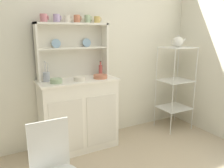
{
  "coord_description": "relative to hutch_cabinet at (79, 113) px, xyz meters",
  "views": [
    {
      "loc": [
        -1.17,
        -1.2,
        1.49
      ],
      "look_at": [
        0.07,
        1.12,
        0.87
      ],
      "focal_mm": 35.77,
      "sensor_mm": 36.0,
      "label": 1
    }
  ],
  "objects": [
    {
      "name": "hutch_cabinet",
      "position": [
        0.0,
        0.0,
        0.0
      ],
      "size": [
        0.97,
        0.45,
        0.92
      ],
      "color": "white",
      "rests_on": "ground"
    },
    {
      "name": "hutch_shelf_unit",
      "position": [
        0.0,
        0.16,
        0.84
      ],
      "size": [
        0.9,
        0.18,
        0.68
      ],
      "color": "silver",
      "rests_on": "hutch_cabinet"
    },
    {
      "name": "bowl_cream_small",
      "position": [
        0.28,
        -0.07,
        0.47
      ],
      "size": [
        0.17,
        0.17,
        0.05
      ],
      "primitive_type": "cylinder",
      "color": "#C67556",
      "rests_on": "hutch_cabinet"
    },
    {
      "name": "cup_terracotta_3",
      "position": [
        0.07,
        0.12,
        1.17
      ],
      "size": [
        0.09,
        0.08,
        0.09
      ],
      "color": "#C67556",
      "rests_on": "hutch_shelf_unit"
    },
    {
      "name": "bowl_mixing_large",
      "position": [
        -0.28,
        -0.07,
        0.47
      ],
      "size": [
        0.14,
        0.14,
        0.05
      ],
      "primitive_type": "cylinder",
      "color": "#9EB78E",
      "rests_on": "hutch_cabinet"
    },
    {
      "name": "utensil_jar",
      "position": [
        -0.36,
        0.08,
        0.51
      ],
      "size": [
        0.08,
        0.08,
        0.24
      ],
      "color": "#B2B7C6",
      "rests_on": "hutch_cabinet"
    },
    {
      "name": "wire_chair",
      "position": [
        -0.59,
        -1.06,
        0.05
      ],
      "size": [
        0.36,
        0.36,
        0.85
      ],
      "rotation": [
        0.0,
        0.0,
        -0.02
      ],
      "color": "white",
      "rests_on": "ground"
    },
    {
      "name": "cup_lilac_1",
      "position": [
        -0.18,
        0.12,
        1.17
      ],
      "size": [
        0.09,
        0.08,
        0.09
      ],
      "color": "#B79ECC",
      "rests_on": "hutch_shelf_unit"
    },
    {
      "name": "porcelain_teapot",
      "position": [
        1.52,
        -0.1,
        0.88
      ],
      "size": [
        0.24,
        0.15,
        0.17
      ],
      "color": "white",
      "rests_on": "bakers_rack"
    },
    {
      "name": "cup_gold_5",
      "position": [
        0.33,
        0.12,
        1.17
      ],
      "size": [
        0.09,
        0.08,
        0.08
      ],
      "color": "#DBB760",
      "rests_on": "hutch_shelf_unit"
    },
    {
      "name": "jam_bottle",
      "position": [
        0.36,
        0.09,
        0.52
      ],
      "size": [
        0.05,
        0.05,
        0.2
      ],
      "color": "#B74C47",
      "rests_on": "hutch_cabinet"
    },
    {
      "name": "bowl_floral_medium",
      "position": [
        0.0,
        -0.07,
        0.47
      ],
      "size": [
        0.14,
        0.14,
        0.05
      ],
      "primitive_type": "cylinder",
      "color": "silver",
      "rests_on": "hutch_cabinet"
    },
    {
      "name": "cup_cream_2",
      "position": [
        -0.06,
        0.12,
        1.17
      ],
      "size": [
        0.09,
        0.08,
        0.08
      ],
      "color": "silver",
      "rests_on": "hutch_shelf_unit"
    },
    {
      "name": "cup_sage_4",
      "position": [
        0.2,
        0.12,
        1.17
      ],
      "size": [
        0.09,
        0.08,
        0.09
      ],
      "color": "#9EB78E",
      "rests_on": "hutch_shelf_unit"
    },
    {
      "name": "wall_back",
      "position": [
        0.28,
        0.26,
        0.78
      ],
      "size": [
        3.84,
        0.05,
        2.5
      ],
      "primitive_type": "cube",
      "color": "silver",
      "rests_on": "ground"
    },
    {
      "name": "cup_rose_0",
      "position": [
        -0.33,
        0.12,
        1.17
      ],
      "size": [
        0.1,
        0.08,
        0.09
      ],
      "color": "#D17A84",
      "rests_on": "hutch_shelf_unit"
    },
    {
      "name": "bakers_rack",
      "position": [
        1.52,
        -0.1,
        0.33
      ],
      "size": [
        0.46,
        0.4,
        1.27
      ],
      "color": "silver",
      "rests_on": "ground"
    }
  ]
}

